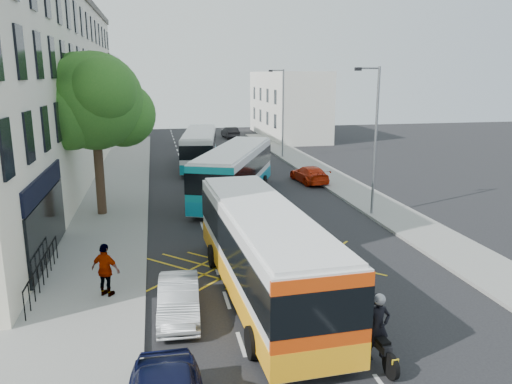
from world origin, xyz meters
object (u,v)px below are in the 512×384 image
distant_car_grey (194,139)px  distant_car_dark (230,133)px  street_tree (94,102)px  bus_far (200,148)px  bus_near (263,251)px  lamp_far (282,109)px  bus_mid (235,172)px  red_hatchback (309,174)px  distant_car_silver (248,142)px  motorbike (377,330)px  pedestrian_far (106,270)px  parked_car_silver (179,299)px  lamp_near (374,134)px

distant_car_grey → distant_car_dark: 7.19m
street_tree → bus_far: (6.78, 14.12, -4.68)m
bus_near → distant_car_dark: bearing=80.4°
lamp_far → bus_mid: 16.36m
red_hatchback → distant_car_silver: 17.55m
motorbike → red_hatchback: bearing=72.6°
lamp_far → pedestrian_far: 31.37m
parked_car_silver → red_hatchback: size_ratio=0.88×
parked_car_silver → red_hatchback: 21.65m
bus_mid → bus_far: (-1.13, 11.69, -0.10)m
street_tree → bus_mid: size_ratio=0.75×
lamp_near → distant_car_dark: bearing=94.0°
distant_car_silver → lamp_far: bearing=99.6°
lamp_near → bus_far: 19.07m
bus_mid → distant_car_grey: bus_mid is taller
red_hatchback → distant_car_grey: 22.37m
lamp_far → distant_car_grey: size_ratio=1.54×
distant_car_dark → pedestrian_far: bearing=70.4°
bus_near → parked_car_silver: (-3.03, -1.01, -1.09)m
street_tree → bus_mid: (7.92, 2.43, -4.58)m
lamp_far → motorbike: lamp_far is taller
lamp_far → red_hatchback: (-0.70, -10.91, -4.00)m
street_tree → lamp_far: size_ratio=1.10×
lamp_near → distant_car_dark: size_ratio=1.92×
street_tree → parked_car_silver: street_tree is taller
lamp_near → parked_car_silver: lamp_near is taller
bus_near → motorbike: bearing=-68.3°
pedestrian_far → lamp_near: bearing=-117.8°
street_tree → distant_car_dark: (12.20, 32.75, -5.61)m
pedestrian_far → lamp_far: bearing=-84.4°
distant_car_grey → distant_car_dark: distant_car_grey is taller
street_tree → bus_near: street_tree is taller
bus_far → pedestrian_far: (-5.59, -25.17, -0.51)m
parked_car_silver → distant_car_dark: size_ratio=0.89×
bus_mid → street_tree: bearing=-140.5°
distant_car_grey → pedestrian_far: (-6.12, -38.52, 0.38)m
bus_far → distant_car_dark: bearing=81.8°
street_tree → distant_car_dark: size_ratio=2.11×
distant_car_grey → distant_car_silver: size_ratio=1.28×
lamp_near → distant_car_silver: lamp_near is taller
street_tree → distant_car_grey: 28.97m
red_hatchback → distant_car_dark: (-1.81, 26.62, 0.07)m
motorbike → distant_car_grey: motorbike is taller
lamp_far → distant_car_silver: (-1.91, 6.60, -3.93)m
distant_car_silver → motorbike: bearing=77.8°
street_tree → bus_mid: street_tree is taller
pedestrian_far → red_hatchback: bearing=-95.4°
lamp_far → bus_near: 30.12m
parked_car_silver → lamp_far: bearing=72.7°
red_hatchback → bus_mid: bearing=25.2°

